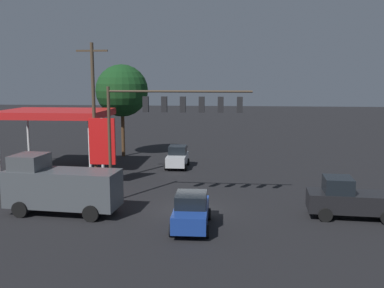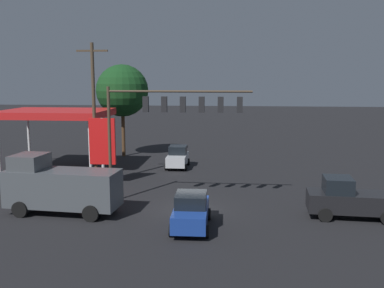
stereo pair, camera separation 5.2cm
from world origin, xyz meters
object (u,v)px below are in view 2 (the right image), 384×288
at_px(traffic_signal_assembly, 170,113).
at_px(delivery_truck, 60,186).
at_px(price_sign, 102,143).
at_px(pickup_parked, 350,199).
at_px(street_tree, 122,91).
at_px(hatchback_crossing, 178,157).
at_px(utility_pole, 94,111).
at_px(sedan_waiting, 191,211).

relative_size(traffic_signal_assembly, delivery_truck, 1.33).
distance_m(price_sign, delivery_truck, 7.49).
xyz_separation_m(traffic_signal_assembly, pickup_parked, (-10.89, 1.84, -4.85)).
bearing_deg(price_sign, street_tree, -82.90).
height_order(hatchback_crossing, delivery_truck, delivery_truck).
bearing_deg(hatchback_crossing, price_sign, -36.64).
height_order(traffic_signal_assembly, utility_pole, utility_pole).
height_order(utility_pole, street_tree, utility_pole).
xyz_separation_m(hatchback_crossing, street_tree, (6.40, -5.22, 5.88)).
bearing_deg(delivery_truck, pickup_parked, -172.69).
height_order(utility_pole, pickup_parked, utility_pole).
bearing_deg(pickup_parked, street_tree, -41.66).
distance_m(price_sign, street_tree, 12.56).
height_order(delivery_truck, sedan_waiting, delivery_truck).
xyz_separation_m(traffic_signal_assembly, sedan_waiting, (-1.76, 4.44, -5.01)).
relative_size(price_sign, sedan_waiting, 1.16).
bearing_deg(utility_pole, price_sign, 166.82).
height_order(delivery_truck, pickup_parked, delivery_truck).
relative_size(delivery_truck, pickup_parked, 1.31).
distance_m(hatchback_crossing, pickup_parked, 17.79).
xyz_separation_m(sedan_waiting, pickup_parked, (-9.13, -2.60, 0.16)).
height_order(hatchback_crossing, pickup_parked, pickup_parked).
distance_m(utility_pole, price_sign, 2.51).
distance_m(hatchback_crossing, sedan_waiting, 16.04).
xyz_separation_m(utility_pole, pickup_parked, (-17.46, 6.62, -4.55)).
height_order(utility_pole, delivery_truck, utility_pole).
xyz_separation_m(delivery_truck, pickup_parked, (-17.24, -0.85, -0.58)).
bearing_deg(street_tree, hatchback_crossing, 140.84).
distance_m(traffic_signal_assembly, hatchback_crossing, 12.46).
distance_m(utility_pole, hatchback_crossing, 9.81).
relative_size(price_sign, hatchback_crossing, 1.34).
xyz_separation_m(traffic_signal_assembly, delivery_truck, (6.35, 2.69, -4.27)).
bearing_deg(traffic_signal_assembly, hatchback_crossing, -84.78).
relative_size(traffic_signal_assembly, pickup_parked, 1.74).
relative_size(hatchback_crossing, delivery_truck, 0.55).
height_order(utility_pole, price_sign, utility_pole).
distance_m(traffic_signal_assembly, pickup_parked, 12.06).
distance_m(utility_pole, pickup_parked, 19.22).
xyz_separation_m(pickup_parked, street_tree, (18.33, -18.42, 5.72)).
distance_m(utility_pole, street_tree, 11.89).
bearing_deg(street_tree, price_sign, 97.10).
bearing_deg(price_sign, traffic_signal_assembly, 142.11).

